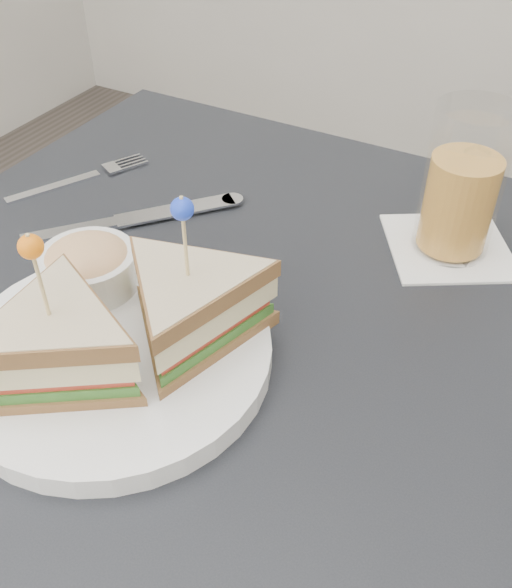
# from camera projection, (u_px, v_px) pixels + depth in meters

# --- Properties ---
(table) EXTENTS (0.80, 0.80, 0.75)m
(table) POSITION_uv_depth(u_px,v_px,m) (242.00, 398.00, 0.62)
(table) COLOR black
(table) RESTS_ON ground
(plate_meal) EXTENTS (0.30, 0.29, 0.15)m
(plate_meal) POSITION_uv_depth(u_px,v_px,m) (119.00, 325.00, 0.53)
(plate_meal) COLOR white
(plate_meal) RESTS_ON table
(cutlery_fork) EXTENTS (0.10, 0.16, 0.01)m
(cutlery_fork) POSITION_uv_depth(u_px,v_px,m) (85.00, 177.00, 0.78)
(cutlery_fork) COLOR white
(cutlery_fork) RESTS_ON table
(cutlery_knife) EXTENTS (0.18, 0.20, 0.01)m
(cutlery_knife) POSITION_uv_depth(u_px,v_px,m) (126.00, 221.00, 0.71)
(cutlery_knife) COLOR silver
(cutlery_knife) RESTS_ON table
(drink_set) EXTENTS (0.17, 0.17, 0.15)m
(drink_set) POSITION_uv_depth(u_px,v_px,m) (461.00, 191.00, 0.63)
(drink_set) COLOR white
(drink_set) RESTS_ON table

